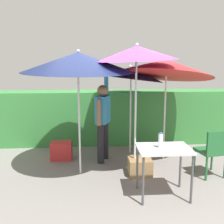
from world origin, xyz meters
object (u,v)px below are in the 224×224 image
(bottle_water, at_px, (161,141))
(cooler_box, at_px, (62,151))
(umbrella_rainbow, at_px, (131,73))
(chair_plastic, at_px, (213,150))
(crate_cardboard, at_px, (140,166))
(folding_table, at_px, (164,154))
(umbrella_navy, at_px, (78,62))
(person_vendor, at_px, (103,117))
(umbrella_orange, at_px, (137,53))
(umbrella_yellow, at_px, (165,67))

(bottle_water, bearing_deg, cooler_box, 134.79)
(umbrella_rainbow, distance_m, chair_plastic, 2.34)
(crate_cardboard, height_order, folding_table, folding_table)
(umbrella_navy, relative_size, person_vendor, 1.21)
(folding_table, bearing_deg, chair_plastic, 30.26)
(umbrella_orange, relative_size, crate_cardboard, 5.67)
(umbrella_rainbow, xyz_separation_m, crate_cardboard, (0.02, -1.25, -1.66))
(umbrella_yellow, bearing_deg, umbrella_orange, -131.55)
(umbrella_yellow, relative_size, person_vendor, 1.26)
(umbrella_rainbow, height_order, folding_table, umbrella_rainbow)
(umbrella_orange, distance_m, cooler_box, 2.64)
(umbrella_yellow, distance_m, crate_cardboard, 2.07)
(cooler_box, distance_m, crate_cardboard, 1.79)
(folding_table, bearing_deg, person_vendor, 119.15)
(umbrella_rainbow, xyz_separation_m, chair_plastic, (1.30, -1.44, -1.31))
(umbrella_orange, distance_m, bottle_water, 1.56)
(person_vendor, bearing_deg, umbrella_yellow, 3.04)
(crate_cardboard, bearing_deg, umbrella_rainbow, 90.82)
(cooler_box, height_order, crate_cardboard, cooler_box)
(umbrella_rainbow, bearing_deg, umbrella_orange, -93.47)
(cooler_box, xyz_separation_m, crate_cardboard, (1.54, -0.91, -0.03))
(person_vendor, xyz_separation_m, crate_cardboard, (0.65, -0.75, -0.78))
(chair_plastic, xyz_separation_m, folding_table, (-1.06, -0.62, 0.17))
(crate_cardboard, bearing_deg, chair_plastic, -8.23)
(umbrella_orange, relative_size, bottle_water, 9.90)
(umbrella_yellow, xyz_separation_m, chair_plastic, (0.65, -1.01, -1.44))
(chair_plastic, distance_m, crate_cardboard, 1.34)
(umbrella_rainbow, xyz_separation_m, cooler_box, (-1.52, -0.34, -1.63))
(umbrella_orange, distance_m, folding_table, 1.75)
(chair_plastic, relative_size, bottle_water, 3.71)
(bottle_water, bearing_deg, umbrella_navy, 143.00)
(umbrella_orange, relative_size, chair_plastic, 2.67)
(umbrella_orange, height_order, folding_table, umbrella_orange)
(umbrella_rainbow, xyz_separation_m, bottle_water, (0.18, -2.05, -0.92))
(umbrella_orange, height_order, crate_cardboard, umbrella_orange)
(umbrella_navy, distance_m, bottle_water, 1.95)
(umbrella_yellow, relative_size, chair_plastic, 2.65)
(person_vendor, bearing_deg, umbrella_rainbow, 38.10)
(umbrella_rainbow, height_order, person_vendor, umbrella_rainbow)
(crate_cardboard, bearing_deg, folding_table, -74.94)
(bottle_water, bearing_deg, chair_plastic, 28.82)
(person_vendor, height_order, chair_plastic, person_vendor)
(chair_plastic, bearing_deg, cooler_box, 158.79)
(umbrella_yellow, height_order, chair_plastic, umbrella_yellow)
(umbrella_yellow, distance_m, umbrella_navy, 1.86)
(umbrella_rainbow, distance_m, bottle_water, 2.26)
(umbrella_rainbow, bearing_deg, bottle_water, -85.03)
(umbrella_navy, bearing_deg, bottle_water, -37.00)
(umbrella_navy, bearing_deg, umbrella_orange, -7.87)
(chair_plastic, relative_size, cooler_box, 2.00)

